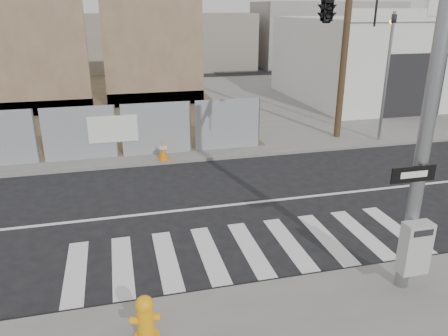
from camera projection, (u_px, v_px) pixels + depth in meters
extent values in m
plane|color=black|center=(224.00, 206.00, 12.74)|extent=(100.00, 100.00, 0.00)
cube|color=slate|center=(165.00, 106.00, 25.46)|extent=(50.00, 20.00, 0.12)
cylinder|color=gray|center=(428.00, 117.00, 7.70)|extent=(0.26, 0.26, 7.00)
cube|color=#B2B2AF|center=(415.00, 248.00, 8.29)|extent=(0.55, 0.30, 1.05)
cube|color=black|center=(413.00, 174.00, 7.85)|extent=(0.90, 0.03, 0.30)
cube|color=silver|center=(414.00, 175.00, 7.83)|extent=(0.55, 0.01, 0.12)
imported|color=black|center=(378.00, 1.00, 8.85)|extent=(0.16, 0.20, 1.00)
imported|color=black|center=(328.00, 2.00, 10.85)|extent=(0.53, 2.48, 1.00)
cylinder|color=gray|center=(386.00, 79.00, 17.84)|extent=(0.12, 0.12, 5.20)
imported|color=black|center=(394.00, 14.00, 16.97)|extent=(0.16, 0.20, 1.00)
cube|color=brown|center=(23.00, 36.00, 21.54)|extent=(6.00, 0.50, 8.00)
cube|color=brown|center=(35.00, 106.00, 23.15)|extent=(6.00, 1.30, 0.80)
cube|color=brown|center=(153.00, 33.00, 23.95)|extent=(5.50, 0.50, 8.00)
cube|color=brown|center=(156.00, 97.00, 25.55)|extent=(5.50, 1.30, 0.80)
cube|color=silver|center=(392.00, 58.00, 26.93)|extent=(12.00, 10.00, 4.80)
cube|color=black|center=(414.00, 86.00, 22.18)|extent=(3.40, 0.06, 3.20)
cylinder|color=#4A3722|center=(348.00, 16.00, 17.48)|extent=(0.28, 0.28, 10.00)
cylinder|color=orange|center=(146.00, 322.00, 7.36)|extent=(0.36, 0.36, 0.66)
sphere|color=orange|center=(144.00, 305.00, 7.24)|extent=(0.31, 0.31, 0.31)
cylinder|color=orange|center=(135.00, 320.00, 7.29)|extent=(0.18, 0.16, 0.12)
cylinder|color=orange|center=(156.00, 317.00, 7.38)|extent=(0.18, 0.16, 0.12)
cube|color=orange|center=(164.00, 159.00, 16.25)|extent=(0.46, 0.46, 0.03)
cone|color=orange|center=(163.00, 150.00, 16.12)|extent=(0.41, 0.41, 0.73)
cylinder|color=silver|center=(163.00, 148.00, 16.09)|extent=(0.28, 0.28, 0.08)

